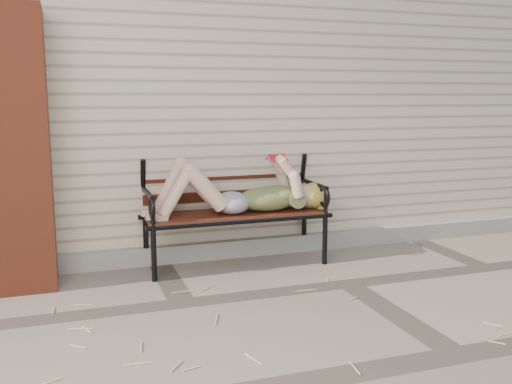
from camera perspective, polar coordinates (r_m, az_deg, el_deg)
name	(u,v)px	position (r m, az deg, el deg)	size (l,w,h in m)	color
ground	(348,284)	(4.35, 9.23, -9.05)	(80.00, 80.00, 0.00)	gray
house_wall	(233,86)	(6.92, -2.33, 10.55)	(8.00, 4.00, 3.00)	beige
foundation_strip	(298,243)	(5.17, 4.20, -5.08)	(8.00, 0.10, 0.15)	#ACA79C
brick_pillar	(13,150)	(4.41, -23.14, 3.85)	(0.50, 0.50, 2.00)	#9B3B23
garden_bench	(232,194)	(4.73, -2.41, -0.17)	(1.60, 0.64, 1.04)	black
reading_woman	(238,192)	(4.60, -1.81, 0.02)	(1.51, 0.34, 0.48)	#0A3E48
straw_scatter	(225,318)	(3.66, -3.09, -12.52)	(3.03, 1.64, 0.01)	#DDC76B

